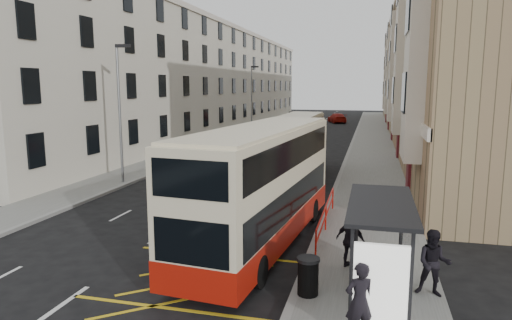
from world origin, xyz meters
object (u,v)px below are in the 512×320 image
(street_lamp_near, at_px, (120,106))
(litter_bin, at_px, (308,276))
(pedestrian_mid, at_px, (434,263))
(car_red, at_px, (337,118))
(pedestrian_near, at_px, (359,302))
(white_van, at_px, (282,128))
(car_dark, at_px, (294,116))
(car_silver, at_px, (296,121))
(bus_shelter, at_px, (387,234))
(street_lamp_far, at_px, (252,96))
(double_decker_front, at_px, (262,186))
(double_decker_rear, at_px, (296,146))
(pedestrian_far, at_px, (351,241))

(street_lamp_near, xyz_separation_m, litter_bin, (12.70, -12.08, -3.94))
(street_lamp_near, distance_m, pedestrian_mid, 19.91)
(car_red, bearing_deg, pedestrian_near, 76.47)
(white_van, xyz_separation_m, car_dark, (-2.34, 22.23, 0.00))
(car_dark, height_order, car_red, car_dark)
(car_red, bearing_deg, car_silver, 35.47)
(pedestrian_near, height_order, car_silver, pedestrian_near)
(bus_shelter, bearing_deg, car_red, 95.44)
(bus_shelter, xyz_separation_m, car_red, (-5.88, 61.82, -1.39))
(pedestrian_mid, height_order, car_red, pedestrian_mid)
(street_lamp_far, distance_m, litter_bin, 44.13)
(car_dark, bearing_deg, pedestrian_near, -63.14)
(double_decker_front, height_order, white_van, double_decker_front)
(litter_bin, distance_m, pedestrian_near, 2.47)
(street_lamp_near, relative_size, car_silver, 1.73)
(pedestrian_mid, bearing_deg, car_silver, 109.52)
(double_decker_rear, bearing_deg, pedestrian_far, -73.24)
(street_lamp_far, xyz_separation_m, litter_bin, (12.70, -42.08, -3.94))
(bus_shelter, height_order, street_lamp_far, street_lamp_far)
(street_lamp_far, distance_m, white_van, 5.40)
(car_red, bearing_deg, car_dark, -38.37)
(car_silver, relative_size, car_red, 0.90)
(street_lamp_near, bearing_deg, car_dark, 88.45)
(double_decker_rear, bearing_deg, bus_shelter, -72.49)
(car_silver, bearing_deg, street_lamp_near, -89.19)
(street_lamp_near, bearing_deg, bus_shelter, -40.14)
(street_lamp_near, height_order, white_van, street_lamp_near)
(street_lamp_far, xyz_separation_m, car_silver, (3.46, 12.12, -3.85))
(street_lamp_far, distance_m, double_decker_front, 39.59)
(pedestrian_near, bearing_deg, pedestrian_far, -109.49)
(pedestrian_near, bearing_deg, street_lamp_far, -96.95)
(pedestrian_far, height_order, car_silver, pedestrian_far)
(pedestrian_far, bearing_deg, litter_bin, 92.35)
(street_lamp_far, distance_m, car_red, 21.68)
(car_silver, bearing_deg, pedestrian_mid, -71.29)
(street_lamp_far, height_order, pedestrian_mid, street_lamp_far)
(street_lamp_far, bearing_deg, pedestrian_near, -72.24)
(street_lamp_far, relative_size, double_decker_rear, 0.80)
(double_decker_rear, bearing_deg, white_van, 103.89)
(litter_bin, xyz_separation_m, car_red, (-3.89, 61.51, 0.05))
(white_van, bearing_deg, double_decker_rear, -88.69)
(double_decker_rear, distance_m, pedestrian_near, 19.20)
(litter_bin, distance_m, pedestrian_mid, 3.41)
(double_decker_rear, relative_size, car_silver, 2.15)
(bus_shelter, relative_size, white_van, 0.78)
(pedestrian_mid, height_order, car_silver, pedestrian_mid)
(bus_shelter, height_order, double_decker_front, double_decker_front)
(pedestrian_near, height_order, pedestrian_far, pedestrian_near)
(bus_shelter, xyz_separation_m, pedestrian_mid, (1.31, 1.10, -1.06))
(double_decker_rear, bearing_deg, double_decker_front, -85.45)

